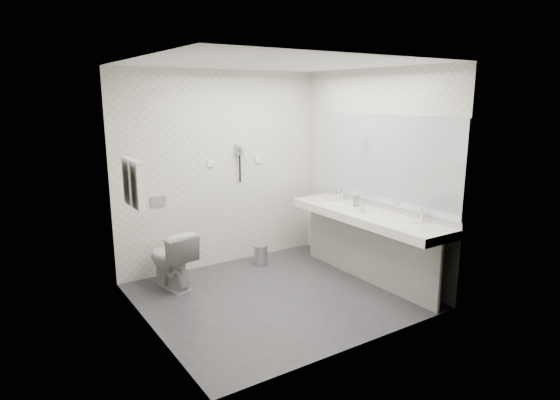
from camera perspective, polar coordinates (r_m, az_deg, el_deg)
floor at (r=5.36m, az=-0.47°, el=-11.52°), size 2.80×2.80×0.00m
ceiling at (r=4.90m, az=-0.52°, el=16.23°), size 2.80×2.80×0.00m
wall_back at (r=6.10m, az=-7.14°, el=3.62°), size 2.80×0.00×2.80m
wall_front at (r=3.98m, az=9.72°, el=-1.22°), size 2.80×0.00×2.80m
wall_left at (r=4.40m, az=-16.01°, el=-0.21°), size 0.00×2.60×2.60m
wall_right at (r=5.85m, az=11.13°, el=3.10°), size 0.00×2.60×2.60m
vanity_counter at (r=5.61m, az=10.35°, el=-1.96°), size 0.55×2.20×0.10m
vanity_panel at (r=5.75m, az=10.36°, el=-6.03°), size 0.03×2.15×0.75m
vanity_post_near at (r=5.12m, az=18.73°, el=-8.86°), size 0.06×0.06×0.75m
vanity_post_far at (r=6.52m, az=4.25°, el=-3.62°), size 0.06×0.06×0.75m
mirror at (r=5.67m, az=12.52°, el=4.80°), size 0.02×2.20×1.05m
basin_near at (r=5.17m, az=15.32°, el=-3.05°), size 0.40×0.31×0.05m
basin_far at (r=6.07m, az=6.14°, el=-0.38°), size 0.40×0.31×0.05m
faucet_near at (r=5.29m, az=16.78°, el=-1.77°), size 0.04×0.04×0.15m
faucet_far at (r=6.18m, az=7.56°, el=0.66°), size 0.04×0.04×0.15m
soap_bottle_a at (r=5.57m, az=9.84°, el=-0.87°), size 0.07×0.07×0.12m
glass_left at (r=5.92m, az=9.38°, el=-0.06°), size 0.08×0.08×0.12m
glass_right at (r=5.88m, az=9.19°, el=-0.16°), size 0.06×0.06×0.12m
toilet at (r=5.61m, az=-13.06°, el=-6.95°), size 0.49×0.73×0.69m
flush_plate at (r=5.82m, az=-14.51°, el=-0.11°), size 0.18×0.02×0.12m
pedal_bin at (r=6.24m, az=-2.36°, el=-6.73°), size 0.22×0.22×0.25m
bin_lid at (r=6.20m, az=-2.37°, el=-5.57°), size 0.18×0.18×0.02m
towel_rail at (r=4.88m, az=-17.62°, el=4.49°), size 0.02×0.62×0.02m
towel_near at (r=4.79m, az=-16.87°, el=1.72°), size 0.07×0.24×0.48m
towel_far at (r=5.05m, az=-17.78°, el=2.20°), size 0.07×0.24×0.48m
dryer_cradle at (r=6.15m, az=-4.98°, el=6.10°), size 0.10×0.04×0.14m
dryer_barrel at (r=6.09m, az=-4.67°, el=6.32°), size 0.08×0.14×0.08m
dryer_cord at (r=6.17m, az=-4.87°, el=3.78°), size 0.02×0.02×0.35m
switch_plate_a at (r=6.01m, az=-8.40°, el=4.42°), size 0.09×0.02×0.09m
switch_plate_b at (r=6.33m, az=-2.64°, el=4.95°), size 0.09×0.02×0.09m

